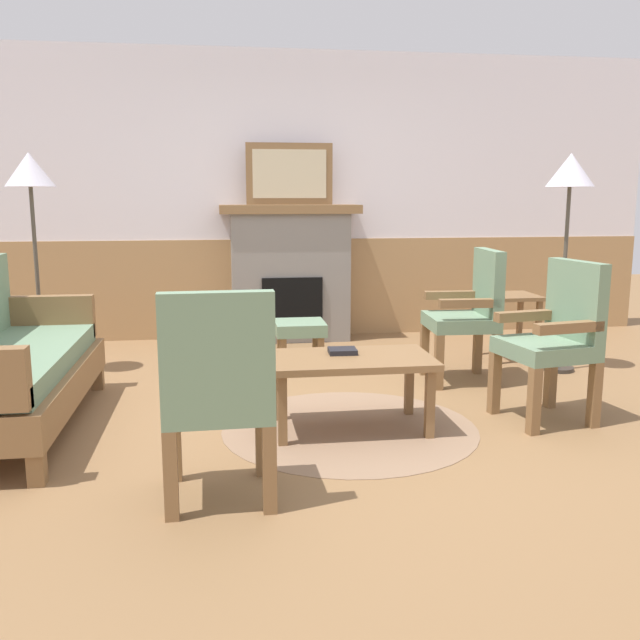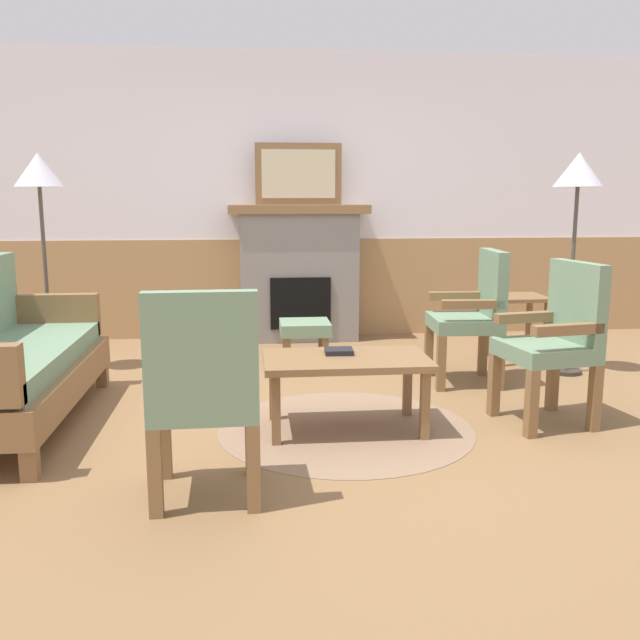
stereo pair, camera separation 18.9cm
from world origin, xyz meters
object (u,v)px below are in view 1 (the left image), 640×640
armchair_by_window_left (556,334)px  book_on_table (342,351)px  armchair_near_fireplace (470,310)px  coffee_table (350,366)px  floor_lamp_by_chairs (570,184)px  framed_picture (289,174)px  side_table (509,308)px  floor_lamp_by_couch (30,184)px  fireplace (290,272)px  couch (7,365)px  footstool (300,331)px  armchair_front_left (218,387)px

armchair_by_window_left → book_on_table: bearing=176.5°
book_on_table → armchair_near_fireplace: bearing=37.5°
coffee_table → floor_lamp_by_chairs: 2.45m
book_on_table → floor_lamp_by_chairs: size_ratio=0.10×
framed_picture → side_table: bearing=-30.8°
armchair_by_window_left → floor_lamp_by_couch: 3.85m
armchair_by_window_left → side_table: size_ratio=1.78×
fireplace → floor_lamp_by_couch: bearing=-153.2°
framed_picture → coffee_table: framed_picture is taller
armchair_near_fireplace → armchair_by_window_left: bearing=-77.6°
couch → armchair_by_window_left: bearing=-4.3°
armchair_near_fireplace → framed_picture: bearing=124.8°
framed_picture → armchair_near_fireplace: (1.16, -1.68, -1.02)m
armchair_by_window_left → side_table: bearing=76.5°
footstool → armchair_near_fireplace: 1.38m
book_on_table → side_table: 2.24m
coffee_table → armchair_front_left: 1.19m
framed_picture → armchair_front_left: framed_picture is taller
fireplace → armchair_near_fireplace: 2.04m
fireplace → floor_lamp_by_chairs: floor_lamp_by_chairs is taller
floor_lamp_by_chairs → armchair_by_window_left: bearing=-118.7°
footstool → floor_lamp_by_couch: floor_lamp_by_couch is taller
couch → side_table: 3.87m
framed_picture → floor_lamp_by_couch: bearing=-153.2°
couch → book_on_table: bearing=-4.9°
framed_picture → floor_lamp_by_chairs: 2.48m
fireplace → coffee_table: 2.62m
side_table → framed_picture: bearing=149.2°
footstool → armchair_by_window_left: armchair_by_window_left is taller
armchair_front_left → floor_lamp_by_chairs: bearing=37.4°
fireplace → armchair_near_fireplace: (1.16, -1.67, -0.11)m
side_table → fireplace: bearing=149.3°
armchair_by_window_left → armchair_front_left: 2.23m
coffee_table → side_table: side_table is taller
armchair_near_fireplace → footstool: bearing=150.8°
armchair_by_window_left → framed_picture: bearing=117.7°
armchair_front_left → floor_lamp_by_chairs: size_ratio=0.58×
framed_picture → side_table: framed_picture is taller
couch → floor_lamp_by_chairs: (3.87, 0.88, 1.05)m
fireplace → side_table: fireplace is taller
armchair_near_fireplace → floor_lamp_by_chairs: size_ratio=0.58×
fireplace → couch: bearing=-128.8°
armchair_front_left → floor_lamp_by_couch: size_ratio=0.58×
fireplace → footstool: fireplace is taller
floor_lamp_by_couch → framed_picture: bearing=26.8°
fireplace → armchair_near_fireplace: size_ratio=1.33×
book_on_table → floor_lamp_by_couch: 2.76m
fireplace → floor_lamp_by_chairs: bearing=-36.7°
armchair_near_fireplace → armchair_front_left: (-1.83, -1.83, 0.00)m
fireplace → side_table: 2.04m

